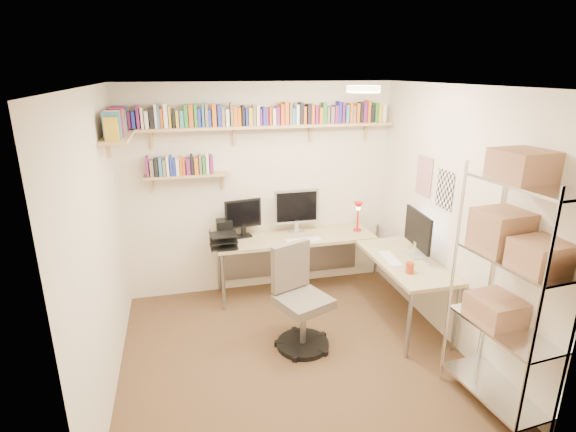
% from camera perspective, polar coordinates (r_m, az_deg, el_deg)
% --- Properties ---
extents(ground, '(3.20, 3.20, 0.00)m').
position_cam_1_polar(ground, '(4.57, 0.45, -16.90)').
color(ground, '#4A3320').
rests_on(ground, ground).
extents(room_shell, '(3.24, 3.04, 2.52)m').
position_cam_1_polar(room_shell, '(3.90, 0.57, 2.10)').
color(room_shell, beige).
rests_on(room_shell, ground).
extents(wall_shelves, '(3.12, 1.09, 0.80)m').
position_cam_1_polar(wall_shelves, '(4.99, -8.10, 11.07)').
color(wall_shelves, '#D7B479').
rests_on(wall_shelves, ground).
extents(corner_desk, '(2.25, 1.91, 1.27)m').
position_cam_1_polar(corner_desk, '(5.17, 3.05, -3.46)').
color(corner_desk, tan).
rests_on(corner_desk, ground).
extents(office_chair, '(0.60, 0.60, 1.03)m').
position_cam_1_polar(office_chair, '(4.47, 1.47, -11.23)').
color(office_chair, black).
rests_on(office_chair, ground).
extents(wire_rack, '(0.49, 0.89, 2.09)m').
position_cam_1_polar(wire_rack, '(3.72, 26.54, -4.01)').
color(wire_rack, silver).
rests_on(wire_rack, ground).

